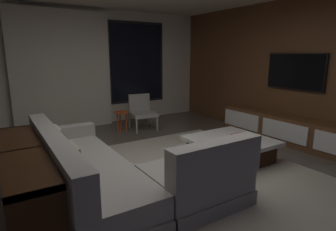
# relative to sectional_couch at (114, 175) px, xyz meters

# --- Properties ---
(floor) EXTENTS (9.20, 9.20, 0.00)m
(floor) POSITION_rel_sectional_couch_xyz_m (0.81, 0.03, -0.29)
(floor) COLOR #564C44
(back_wall_with_window) EXTENTS (6.60, 0.30, 2.70)m
(back_wall_with_window) POSITION_rel_sectional_couch_xyz_m (0.75, 3.65, 1.05)
(back_wall_with_window) COLOR beige
(back_wall_with_window) RESTS_ON floor
(media_wall) EXTENTS (0.12, 7.80, 2.70)m
(media_wall) POSITION_rel_sectional_couch_xyz_m (3.87, 0.03, 1.06)
(media_wall) COLOR brown
(media_wall) RESTS_ON floor
(area_rug) EXTENTS (3.20, 3.80, 0.01)m
(area_rug) POSITION_rel_sectional_couch_xyz_m (1.16, -0.07, -0.28)
(area_rug) COLOR #ADA391
(area_rug) RESTS_ON floor
(sectional_couch) EXTENTS (1.98, 2.50, 0.82)m
(sectional_couch) POSITION_rel_sectional_couch_xyz_m (0.00, 0.00, 0.00)
(sectional_couch) COLOR gray
(sectional_couch) RESTS_ON floor
(coffee_table) EXTENTS (1.16, 1.16, 0.36)m
(coffee_table) POSITION_rel_sectional_couch_xyz_m (2.01, 0.14, -0.10)
(coffee_table) COLOR black
(coffee_table) RESTS_ON floor
(book_stack_on_coffee_table) EXTENTS (0.28, 0.22, 0.11)m
(book_stack_on_coffee_table) POSITION_rel_sectional_couch_xyz_m (2.04, -0.01, 0.12)
(book_stack_on_coffee_table) COLOR #6937C2
(book_stack_on_coffee_table) RESTS_ON coffee_table
(accent_chair_near_window) EXTENTS (0.60, 0.62, 0.78)m
(accent_chair_near_window) POSITION_rel_sectional_couch_xyz_m (1.70, 2.62, 0.14)
(accent_chair_near_window) COLOR #B2ADA0
(accent_chair_near_window) RESTS_ON floor
(side_stool) EXTENTS (0.32, 0.32, 0.46)m
(side_stool) POSITION_rel_sectional_couch_xyz_m (1.21, 2.59, 0.08)
(side_stool) COLOR #BF4C1E
(side_stool) RESTS_ON floor
(media_console) EXTENTS (0.46, 3.10, 0.52)m
(media_console) POSITION_rel_sectional_couch_xyz_m (3.58, 0.08, -0.04)
(media_console) COLOR brown
(media_console) RESTS_ON floor
(mounted_tv) EXTENTS (0.05, 1.17, 0.67)m
(mounted_tv) POSITION_rel_sectional_couch_xyz_m (3.76, 0.28, 1.06)
(mounted_tv) COLOR black
(console_table_behind_couch) EXTENTS (0.40, 2.10, 0.74)m
(console_table_behind_couch) POSITION_rel_sectional_couch_xyz_m (-0.91, 0.13, 0.13)
(console_table_behind_couch) COLOR black
(console_table_behind_couch) RESTS_ON floor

